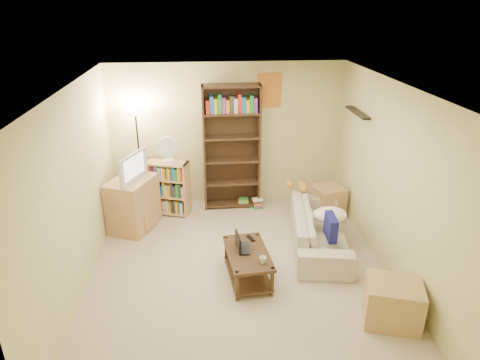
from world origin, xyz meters
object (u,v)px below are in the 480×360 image
object	(u,v)px
television	(129,167)
side_table	(328,202)
laptop	(248,248)
short_bookshelf	(167,188)
sofa	(319,228)
tabby_cat	(301,186)
tall_bookshelf	(232,145)
tv_stand	(133,204)
end_cabinet	(393,303)
mug	(263,260)
desk_fan	(167,149)
floor_lamp	(137,131)
coffee_table	(248,262)

from	to	relation	value
television	side_table	world-z (taller)	television
laptop	short_bookshelf	bearing A→B (deg)	33.08
sofa	short_bookshelf	world-z (taller)	short_bookshelf
tabby_cat	tall_bookshelf	distance (m)	1.37
tv_stand	end_cabinet	world-z (taller)	tv_stand
sofa	mug	distance (m)	1.44
tv_stand	desk_fan	distance (m)	1.03
floor_lamp	sofa	bearing A→B (deg)	-26.95
desk_fan	floor_lamp	world-z (taller)	floor_lamp
laptop	side_table	world-z (taller)	side_table
laptop	tall_bookshelf	xyz separation A→B (m)	(-0.05, 2.15, 0.71)
television	short_bookshelf	world-z (taller)	television
side_table	short_bookshelf	bearing A→B (deg)	172.45
tv_stand	television	xyz separation A→B (m)	(0.00, 0.00, 0.64)
tv_stand	coffee_table	bearing A→B (deg)	-19.77
floor_lamp	end_cabinet	distance (m)	4.58
short_bookshelf	laptop	bearing A→B (deg)	-42.14
television	end_cabinet	size ratio (longest dim) A/B	1.20
tv_stand	short_bookshelf	xyz separation A→B (m)	(0.51, 0.46, 0.05)
end_cabinet	side_table	bearing A→B (deg)	89.97
television	floor_lamp	world-z (taller)	floor_lamp
side_table	floor_lamp	bearing A→B (deg)	171.24
desk_fan	side_table	world-z (taller)	desk_fan
coffee_table	mug	xyz separation A→B (m)	(0.16, -0.27, 0.19)
tabby_cat	mug	size ratio (longest dim) A/B	4.46
coffee_table	short_bookshelf	size ratio (longest dim) A/B	1.04
coffee_table	tall_bookshelf	distance (m)	2.38
tabby_cat	short_bookshelf	size ratio (longest dim) A/B	0.47
mug	short_bookshelf	size ratio (longest dim) A/B	0.11
sofa	tabby_cat	size ratio (longest dim) A/B	4.52
tabby_cat	floor_lamp	xyz separation A→B (m)	(-2.62, 0.62, 0.82)
laptop	floor_lamp	xyz separation A→B (m)	(-1.60, 2.08, 1.03)
tall_bookshelf	short_bookshelf	xyz separation A→B (m)	(-1.12, -0.19, -0.67)
sofa	side_table	size ratio (longest dim) A/B	3.83
desk_fan	floor_lamp	bearing A→B (deg)	160.60
tv_stand	floor_lamp	size ratio (longest dim) A/B	0.46
sofa	television	distance (m)	3.04
desk_fan	side_table	size ratio (longest dim) A/B	0.85
sofa	laptop	size ratio (longest dim) A/B	6.42
tv_stand	laptop	bearing A→B (deg)	-18.33
tv_stand	desk_fan	bearing A→B (deg)	59.75
tabby_cat	tv_stand	xyz separation A→B (m)	(-2.70, 0.04, -0.22)
sofa	mug	xyz separation A→B (m)	(-1.01, -1.02, 0.18)
coffee_table	desk_fan	distance (m)	2.44
tall_bookshelf	tv_stand	bearing A→B (deg)	-158.54
sofa	mug	size ratio (longest dim) A/B	20.14
television	floor_lamp	size ratio (longest dim) A/B	0.40
tabby_cat	mug	distance (m)	2.00
short_bookshelf	end_cabinet	bearing A→B (deg)	-30.70
coffee_table	short_bookshelf	xyz separation A→B (m)	(-1.16, 2.02, 0.21)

